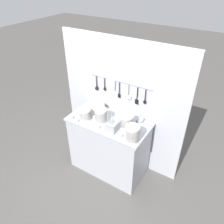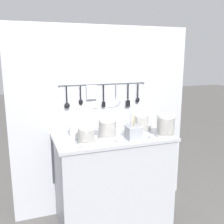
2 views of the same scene
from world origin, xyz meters
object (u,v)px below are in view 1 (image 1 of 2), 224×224
at_px(plate_stack, 96,108).
at_px(cup_back_right, 77,121).
at_px(cup_beside_plates, 84,112).
at_px(cutlery_caddy, 112,127).
at_px(cup_edge_near, 123,119).
at_px(bowl_stack_short_front, 85,114).
at_px(bowl_stack_nested_right, 133,134).
at_px(steel_mixing_bowl, 140,120).
at_px(cup_front_right, 94,118).
at_px(cup_front_left, 98,127).
at_px(cup_centre, 80,111).
at_px(bowl_stack_wide_centre, 127,122).
at_px(bowl_stack_tall_left, 101,116).
at_px(cup_by_caddy, 72,118).
at_px(cup_edge_far, 149,126).
at_px(cup_mid_row, 140,127).

distance_m(plate_stack, cup_back_right, 0.37).
bearing_deg(cup_beside_plates, cutlery_caddy, -12.16).
bearing_deg(cup_beside_plates, cup_edge_near, 14.96).
height_order(bowl_stack_short_front, cup_back_right, bowl_stack_short_front).
bearing_deg(cup_edge_near, bowl_stack_short_front, -150.98).
distance_m(bowl_stack_nested_right, cutlery_caddy, 0.32).
relative_size(steel_mixing_bowl, cup_front_right, 2.77).
distance_m(cup_front_left, cup_centre, 0.48).
relative_size(bowl_stack_wide_centre, bowl_stack_tall_left, 1.01).
distance_m(cup_by_caddy, cup_edge_far, 1.08).
relative_size(cup_front_left, cup_centre, 1.00).
distance_m(bowl_stack_short_front, cup_centre, 0.20).
bearing_deg(cup_mid_row, cutlery_caddy, -141.04).
relative_size(bowl_stack_short_front, plate_stack, 0.66).
distance_m(bowl_stack_nested_right, cup_centre, 0.95).
xyz_separation_m(bowl_stack_wide_centre, bowl_stack_short_front, (-0.59, -0.13, -0.02)).
distance_m(plate_stack, cup_beside_plates, 0.19).
height_order(bowl_stack_tall_left, cup_edge_far, bowl_stack_tall_left).
height_order(bowl_stack_wide_centre, cup_centre, bowl_stack_wide_centre).
distance_m(bowl_stack_wide_centre, plate_stack, 0.59).
relative_size(bowl_stack_short_front, cup_edge_near, 4.09).
height_order(bowl_stack_wide_centre, cup_beside_plates, bowl_stack_wide_centre).
xyz_separation_m(cutlery_caddy, cup_beside_plates, (-0.55, 0.12, -0.04)).
xyz_separation_m(bowl_stack_nested_right, bowl_stack_tall_left, (-0.55, 0.12, -0.01)).
relative_size(bowl_stack_short_front, cup_front_left, 4.09).
xyz_separation_m(cutlery_caddy, cup_edge_far, (0.38, 0.32, -0.04)).
relative_size(cup_front_left, cup_mid_row, 1.00).
bearing_deg(bowl_stack_tall_left, cup_front_left, -68.89).
bearing_deg(cup_front_left, bowl_stack_nested_right, 2.93).
xyz_separation_m(bowl_stack_tall_left, cutlery_caddy, (0.23, -0.08, -0.04)).
bearing_deg(cup_mid_row, cup_by_caddy, -160.98).
bearing_deg(steel_mixing_bowl, cup_centre, -162.25).
relative_size(cup_centre, cup_edge_near, 1.00).
xyz_separation_m(bowl_stack_short_front, cup_edge_far, (0.83, 0.31, -0.06)).
relative_size(bowl_stack_short_front, cup_beside_plates, 4.09).
distance_m(cup_centre, cup_edge_near, 0.65).
height_order(cup_back_right, cup_by_caddy, same).
bearing_deg(cup_edge_far, cup_centre, -167.50).
xyz_separation_m(bowl_stack_tall_left, cup_edge_near, (0.24, 0.19, -0.08)).
bearing_deg(cup_edge_far, cup_beside_plates, -167.82).
height_order(cup_back_right, cup_mid_row, same).
relative_size(cup_front_left, cup_front_right, 1.00).
relative_size(cup_back_right, cup_front_left, 1.00).
distance_m(bowl_stack_short_front, cup_beside_plates, 0.16).
bearing_deg(bowl_stack_nested_right, cup_back_right, -175.88).
bearing_deg(bowl_stack_wide_centre, cup_edge_far, 36.10).
distance_m(cup_back_right, cup_front_right, 0.25).
xyz_separation_m(plate_stack, cup_edge_near, (0.45, 0.01, -0.04)).
bearing_deg(cup_front_left, cutlery_caddy, 20.85).
height_order(cup_beside_plates, cup_edge_far, same).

